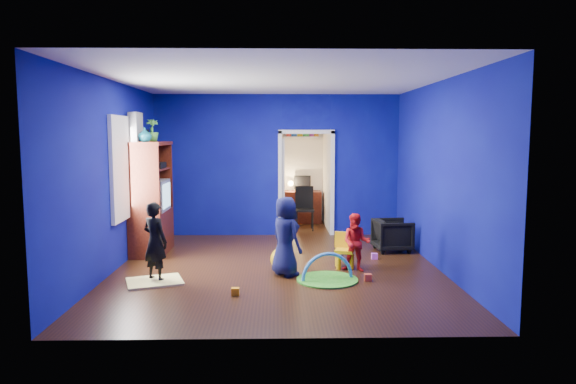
{
  "coord_description": "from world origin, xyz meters",
  "views": [
    {
      "loc": [
        -0.01,
        -7.8,
        2.07
      ],
      "look_at": [
        0.17,
        0.4,
        1.16
      ],
      "focal_mm": 32.0,
      "sensor_mm": 36.0,
      "label": 1
    }
  ],
  "objects_px": {
    "armchair": "(393,235)",
    "tv_armoire": "(151,198)",
    "vase": "(145,135)",
    "hopper_ball": "(282,259)",
    "child_black": "(155,242)",
    "study_desk": "(302,207)",
    "play_mat": "(327,280)",
    "folding_chair": "(305,209)",
    "child_navy": "(286,236)",
    "crt_tv": "(153,196)",
    "toddler_red": "(356,242)",
    "kid_chair": "(344,252)"
  },
  "relations": [
    {
      "from": "child_black",
      "to": "study_desk",
      "type": "height_order",
      "value": "child_black"
    },
    {
      "from": "play_mat",
      "to": "folding_chair",
      "type": "bearing_deg",
      "value": 91.65
    },
    {
      "from": "hopper_ball",
      "to": "armchair",
      "type": "bearing_deg",
      "value": 33.46
    },
    {
      "from": "vase",
      "to": "kid_chair",
      "type": "relative_size",
      "value": 0.48
    },
    {
      "from": "armchair",
      "to": "hopper_ball",
      "type": "xyz_separation_m",
      "value": [
        -2.0,
        -1.32,
        -0.11
      ]
    },
    {
      "from": "vase",
      "to": "kid_chair",
      "type": "height_order",
      "value": "vase"
    },
    {
      "from": "crt_tv",
      "to": "folding_chair",
      "type": "xyz_separation_m",
      "value": [
        2.78,
        2.14,
        -0.56
      ]
    },
    {
      "from": "armchair",
      "to": "tv_armoire",
      "type": "height_order",
      "value": "tv_armoire"
    },
    {
      "from": "armchair",
      "to": "study_desk",
      "type": "relative_size",
      "value": 0.72
    },
    {
      "from": "armchair",
      "to": "child_navy",
      "type": "distance_m",
      "value": 2.52
    },
    {
      "from": "folding_chair",
      "to": "crt_tv",
      "type": "bearing_deg",
      "value": -142.37
    },
    {
      "from": "crt_tv",
      "to": "kid_chair",
      "type": "bearing_deg",
      "value": -18.96
    },
    {
      "from": "vase",
      "to": "folding_chair",
      "type": "relative_size",
      "value": 0.26
    },
    {
      "from": "vase",
      "to": "tv_armoire",
      "type": "relative_size",
      "value": 0.12
    },
    {
      "from": "vase",
      "to": "hopper_ball",
      "type": "bearing_deg",
      "value": -23.08
    },
    {
      "from": "vase",
      "to": "hopper_ball",
      "type": "relative_size",
      "value": 0.66
    },
    {
      "from": "tv_armoire",
      "to": "kid_chair",
      "type": "height_order",
      "value": "tv_armoire"
    },
    {
      "from": "armchair",
      "to": "crt_tv",
      "type": "relative_size",
      "value": 0.91
    },
    {
      "from": "child_navy",
      "to": "folding_chair",
      "type": "distance_m",
      "value": 3.7
    },
    {
      "from": "toddler_red",
      "to": "kid_chair",
      "type": "relative_size",
      "value": 1.78
    },
    {
      "from": "play_mat",
      "to": "child_black",
      "type": "bearing_deg",
      "value": 178.85
    },
    {
      "from": "child_black",
      "to": "folding_chair",
      "type": "height_order",
      "value": "child_black"
    },
    {
      "from": "child_black",
      "to": "study_desk",
      "type": "distance_m",
      "value": 5.4
    },
    {
      "from": "child_navy",
      "to": "study_desk",
      "type": "relative_size",
      "value": 1.33
    },
    {
      "from": "child_navy",
      "to": "folding_chair",
      "type": "xyz_separation_m",
      "value": [
        0.48,
        3.66,
        -0.13
      ]
    },
    {
      "from": "tv_armoire",
      "to": "play_mat",
      "type": "bearing_deg",
      "value": -31.73
    },
    {
      "from": "toddler_red",
      "to": "hopper_ball",
      "type": "bearing_deg",
      "value": -166.33
    },
    {
      "from": "hopper_ball",
      "to": "crt_tv",
      "type": "bearing_deg",
      "value": 150.44
    },
    {
      "from": "toddler_red",
      "to": "folding_chair",
      "type": "distance_m",
      "value": 3.5
    },
    {
      "from": "study_desk",
      "to": "folding_chair",
      "type": "relative_size",
      "value": 0.96
    },
    {
      "from": "study_desk",
      "to": "toddler_red",
      "type": "bearing_deg",
      "value": -82.25
    },
    {
      "from": "vase",
      "to": "play_mat",
      "type": "distance_m",
      "value": 3.89
    },
    {
      "from": "child_black",
      "to": "child_navy",
      "type": "relative_size",
      "value": 0.97
    },
    {
      "from": "vase",
      "to": "crt_tv",
      "type": "bearing_deg",
      "value": 82.41
    },
    {
      "from": "armchair",
      "to": "play_mat",
      "type": "xyz_separation_m",
      "value": [
        -1.35,
        -1.86,
        -0.28
      ]
    },
    {
      "from": "crt_tv",
      "to": "child_black",
      "type": "bearing_deg",
      "value": -76.14
    },
    {
      "from": "toddler_red",
      "to": "crt_tv",
      "type": "distance_m",
      "value": 3.67
    },
    {
      "from": "hopper_ball",
      "to": "folding_chair",
      "type": "bearing_deg",
      "value": 81.18
    },
    {
      "from": "hopper_ball",
      "to": "study_desk",
      "type": "relative_size",
      "value": 0.41
    },
    {
      "from": "child_black",
      "to": "child_navy",
      "type": "height_order",
      "value": "child_navy"
    },
    {
      "from": "folding_chair",
      "to": "study_desk",
      "type": "bearing_deg",
      "value": 90.0
    },
    {
      "from": "vase",
      "to": "child_navy",
      "type": "bearing_deg",
      "value": -27.65
    },
    {
      "from": "folding_chair",
      "to": "tv_armoire",
      "type": "bearing_deg",
      "value": -142.77
    },
    {
      "from": "crt_tv",
      "to": "folding_chair",
      "type": "bearing_deg",
      "value": 37.63
    },
    {
      "from": "crt_tv",
      "to": "study_desk",
      "type": "bearing_deg",
      "value": 48.16
    },
    {
      "from": "hopper_ball",
      "to": "kid_chair",
      "type": "distance_m",
      "value": 1.0
    },
    {
      "from": "toddler_red",
      "to": "folding_chair",
      "type": "xyz_separation_m",
      "value": [
        -0.6,
        3.45,
        0.02
      ]
    },
    {
      "from": "hopper_ball",
      "to": "tv_armoire",
      "type": "bearing_deg",
      "value": 150.87
    },
    {
      "from": "play_mat",
      "to": "folding_chair",
      "type": "relative_size",
      "value": 0.95
    },
    {
      "from": "toddler_red",
      "to": "armchair",
      "type": "bearing_deg",
      "value": 72.76
    }
  ]
}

